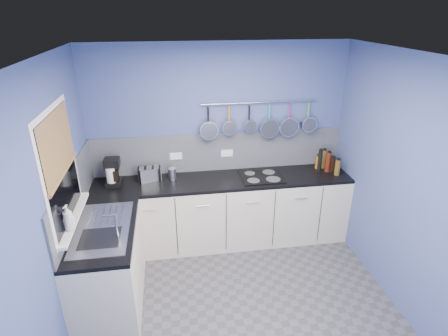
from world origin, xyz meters
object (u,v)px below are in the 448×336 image
object	(u,v)px
soap_bottle_a	(68,217)
paper_towel	(111,177)
coffee_maker	(113,172)
soap_bottle_b	(69,220)
canister	(172,174)
hob	(261,177)
toaster	(150,174)

from	to	relation	value
soap_bottle_a	paper_towel	xyz separation A→B (m)	(0.21, 1.11, -0.15)
paper_towel	coffee_maker	world-z (taller)	coffee_maker
soap_bottle_b	paper_towel	size ratio (longest dim) A/B	0.72
canister	hob	size ratio (longest dim) A/B	0.28
toaster	canister	distance (m)	0.27
soap_bottle_a	coffee_maker	xyz separation A→B (m)	(0.23, 1.15, -0.10)
soap_bottle_a	coffee_maker	size ratio (longest dim) A/B	0.73
soap_bottle_a	toaster	size ratio (longest dim) A/B	0.94
paper_towel	toaster	bearing A→B (deg)	14.94
soap_bottle_b	hob	xyz separation A→B (m)	(2.02, 1.08, -0.23)
paper_towel	hob	distance (m)	1.81
soap_bottle_a	soap_bottle_b	xyz separation A→B (m)	(0.00, 0.01, -0.03)
paper_towel	hob	size ratio (longest dim) A/B	0.47
canister	paper_towel	bearing A→B (deg)	-171.50
soap_bottle_a	soap_bottle_b	bearing A→B (deg)	90.00
soap_bottle_b	toaster	world-z (taller)	soap_bottle_b
coffee_maker	soap_bottle_a	bearing A→B (deg)	-101.13
toaster	hob	xyz separation A→B (m)	(1.37, -0.13, -0.08)
soap_bottle_b	canister	bearing A→B (deg)	52.54
soap_bottle_a	soap_bottle_b	size ratio (longest dim) A/B	1.39
soap_bottle_a	hob	bearing A→B (deg)	28.38
soap_bottle_a	toaster	world-z (taller)	soap_bottle_a
soap_bottle_b	canister	xyz separation A→B (m)	(0.92, 1.20, -0.16)
paper_towel	coffee_maker	bearing A→B (deg)	69.32
coffee_maker	hob	bearing A→B (deg)	-1.95
coffee_maker	canister	bearing A→B (deg)	5.00
paper_towel	canister	world-z (taller)	paper_towel
soap_bottle_a	coffee_maker	bearing A→B (deg)	78.80
toaster	hob	size ratio (longest dim) A/B	0.49
soap_bottle_a	canister	bearing A→B (deg)	52.85
hob	coffee_maker	bearing A→B (deg)	177.99
soap_bottle_b	coffee_maker	size ratio (longest dim) A/B	0.52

